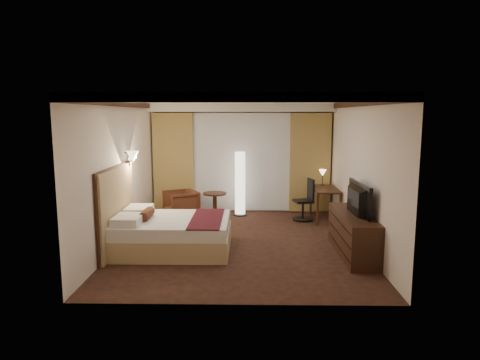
{
  "coord_description": "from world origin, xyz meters",
  "views": [
    {
      "loc": [
        0.15,
        -7.97,
        2.44
      ],
      "look_at": [
        0.0,
        0.4,
        1.15
      ],
      "focal_mm": 32.0,
      "sensor_mm": 36.0,
      "label": 1
    }
  ],
  "objects_px": {
    "side_table": "(215,205)",
    "office_chair": "(303,200)",
    "floor_lamp": "(240,184)",
    "desk": "(325,204)",
    "bed": "(174,234)",
    "television": "(353,194)",
    "armchair": "(181,203)",
    "dresser": "(353,234)"
  },
  "relations": [
    {
      "from": "side_table",
      "to": "dresser",
      "type": "xyz_separation_m",
      "value": [
        2.62,
        -2.61,
        0.06
      ]
    },
    {
      "from": "side_table",
      "to": "office_chair",
      "type": "distance_m",
      "value": 2.07
    },
    {
      "from": "armchair",
      "to": "desk",
      "type": "relative_size",
      "value": 0.63
    },
    {
      "from": "bed",
      "to": "office_chair",
      "type": "bearing_deg",
      "value": 40.6
    },
    {
      "from": "bed",
      "to": "television",
      "type": "bearing_deg",
      "value": -3.29
    },
    {
      "from": "floor_lamp",
      "to": "side_table",
      "type": "bearing_deg",
      "value": -153.33
    },
    {
      "from": "desk",
      "to": "television",
      "type": "distance_m",
      "value": 2.57
    },
    {
      "from": "office_chair",
      "to": "television",
      "type": "distance_m",
      "value": 2.55
    },
    {
      "from": "side_table",
      "to": "office_chair",
      "type": "relative_size",
      "value": 0.62
    },
    {
      "from": "dresser",
      "to": "television",
      "type": "height_order",
      "value": "television"
    },
    {
      "from": "office_chair",
      "to": "dresser",
      "type": "distance_m",
      "value": 2.49
    },
    {
      "from": "armchair",
      "to": "television",
      "type": "xyz_separation_m",
      "value": [
        3.4,
        -2.62,
        0.71
      ]
    },
    {
      "from": "floor_lamp",
      "to": "office_chair",
      "type": "xyz_separation_m",
      "value": [
        1.47,
        -0.48,
        -0.29
      ]
    },
    {
      "from": "dresser",
      "to": "armchair",
      "type": "bearing_deg",
      "value": 142.67
    },
    {
      "from": "bed",
      "to": "armchair",
      "type": "height_order",
      "value": "armchair"
    },
    {
      "from": "armchair",
      "to": "office_chair",
      "type": "xyz_separation_m",
      "value": [
        2.87,
        -0.19,
        0.13
      ]
    },
    {
      "from": "television",
      "to": "office_chair",
      "type": "bearing_deg",
      "value": 10.35
    },
    {
      "from": "bed",
      "to": "armchair",
      "type": "bearing_deg",
      "value": 95.82
    },
    {
      "from": "armchair",
      "to": "dresser",
      "type": "relative_size",
      "value": 0.38
    },
    {
      "from": "bed",
      "to": "desk",
      "type": "relative_size",
      "value": 1.77
    },
    {
      "from": "side_table",
      "to": "floor_lamp",
      "type": "height_order",
      "value": "floor_lamp"
    },
    {
      "from": "bed",
      "to": "desk",
      "type": "height_order",
      "value": "desk"
    },
    {
      "from": "side_table",
      "to": "office_chair",
      "type": "bearing_deg",
      "value": -5.14
    },
    {
      "from": "television",
      "to": "side_table",
      "type": "bearing_deg",
      "value": 42.73
    },
    {
      "from": "dresser",
      "to": "television",
      "type": "distance_m",
      "value": 0.71
    },
    {
      "from": "bed",
      "to": "floor_lamp",
      "type": "xyz_separation_m",
      "value": [
        1.15,
        2.73,
        0.49
      ]
    },
    {
      "from": "office_chair",
      "to": "floor_lamp",
      "type": "bearing_deg",
      "value": 148.96
    },
    {
      "from": "floor_lamp",
      "to": "desk",
      "type": "relative_size",
      "value": 1.37
    },
    {
      "from": "bed",
      "to": "side_table",
      "type": "relative_size",
      "value": 3.31
    },
    {
      "from": "armchair",
      "to": "side_table",
      "type": "height_order",
      "value": "armchair"
    },
    {
      "from": "floor_lamp",
      "to": "desk",
      "type": "height_order",
      "value": "floor_lamp"
    },
    {
      "from": "desk",
      "to": "side_table",
      "type": "bearing_deg",
      "value": 176.99
    },
    {
      "from": "office_chair",
      "to": "dresser",
      "type": "xyz_separation_m",
      "value": [
        0.56,
        -2.43,
        -0.12
      ]
    },
    {
      "from": "armchair",
      "to": "television",
      "type": "height_order",
      "value": "television"
    },
    {
      "from": "desk",
      "to": "bed",
      "type": "bearing_deg",
      "value": -143.78
    },
    {
      "from": "side_table",
      "to": "office_chair",
      "type": "height_order",
      "value": "office_chair"
    },
    {
      "from": "armchair",
      "to": "television",
      "type": "distance_m",
      "value": 4.35
    },
    {
      "from": "desk",
      "to": "office_chair",
      "type": "bearing_deg",
      "value": -174.45
    },
    {
      "from": "floor_lamp",
      "to": "dresser",
      "type": "height_order",
      "value": "floor_lamp"
    },
    {
      "from": "floor_lamp",
      "to": "dresser",
      "type": "distance_m",
      "value": 3.57
    },
    {
      "from": "television",
      "to": "armchair",
      "type": "bearing_deg",
      "value": 50.35
    },
    {
      "from": "desk",
      "to": "dresser",
      "type": "relative_size",
      "value": 0.6
    }
  ]
}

